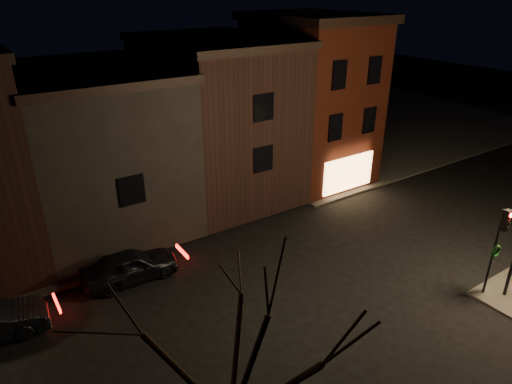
% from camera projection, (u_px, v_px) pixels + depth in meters
% --- Properties ---
extents(ground, '(120.00, 120.00, 0.00)m').
position_uv_depth(ground, '(303.00, 276.00, 21.00)').
color(ground, black).
rests_on(ground, ground).
extents(sidewalk_far_right, '(30.00, 30.00, 0.12)m').
position_uv_depth(sidewalk_far_right, '(331.00, 115.00, 46.18)').
color(sidewalk_far_right, '#2D2B28').
rests_on(sidewalk_far_right, ground).
extents(corner_building, '(6.50, 8.50, 10.50)m').
position_uv_depth(corner_building, '(310.00, 98.00, 29.94)').
color(corner_building, '#48170C').
rests_on(corner_building, ground).
extents(row_building_a, '(7.30, 10.30, 9.40)m').
position_uv_depth(row_building_a, '(216.00, 118.00, 27.66)').
color(row_building_a, black).
rests_on(row_building_a, ground).
extents(row_building_b, '(7.80, 10.30, 8.40)m').
position_uv_depth(row_building_b, '(97.00, 147.00, 24.20)').
color(row_building_b, black).
rests_on(row_building_b, ground).
extents(traffic_signal, '(0.58, 0.38, 4.05)m').
position_uv_depth(traffic_signal, '(499.00, 239.00, 18.50)').
color(traffic_signal, black).
rests_on(traffic_signal, sidewalk_near_right).
extents(bare_tree_left, '(5.60, 5.60, 7.50)m').
position_uv_depth(bare_tree_left, '(228.00, 348.00, 9.40)').
color(bare_tree_left, black).
rests_on(bare_tree_left, sidewalk_near_left).
extents(parked_car_a, '(4.31, 1.81, 1.46)m').
position_uv_depth(parked_car_a, '(130.00, 266.00, 20.43)').
color(parked_car_a, black).
rests_on(parked_car_a, ground).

